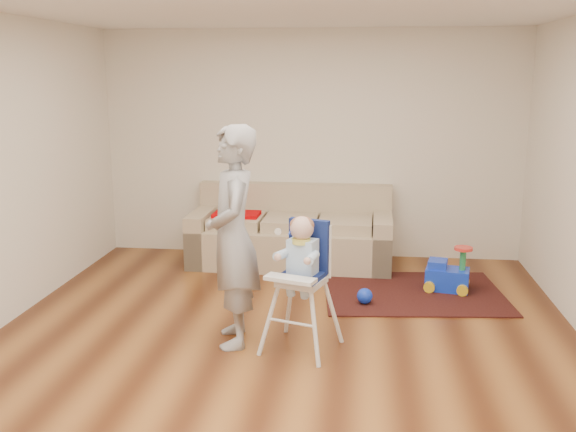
# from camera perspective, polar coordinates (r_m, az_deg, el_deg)

# --- Properties ---
(ground) EXTENTS (5.50, 5.50, 0.00)m
(ground) POSITION_cam_1_polar(r_m,az_deg,el_deg) (5.39, -0.51, -11.37)
(ground) COLOR #48220F
(ground) RESTS_ON ground
(room_envelope) EXTENTS (5.04, 5.52, 2.72)m
(room_envelope) POSITION_cam_1_polar(r_m,az_deg,el_deg) (5.46, 0.16, 9.29)
(room_envelope) COLOR silver
(room_envelope) RESTS_ON ground
(sofa) EXTENTS (2.33, 0.99, 0.89)m
(sofa) POSITION_cam_1_polar(r_m,az_deg,el_deg) (7.44, 0.27, -0.94)
(sofa) COLOR tan
(sofa) RESTS_ON ground
(side_table) EXTENTS (0.54, 0.54, 0.54)m
(side_table) POSITION_cam_1_polar(r_m,az_deg,el_deg) (7.61, -4.79, -2.08)
(side_table) COLOR black
(side_table) RESTS_ON ground
(area_rug) EXTENTS (1.91, 1.51, 0.01)m
(area_rug) POSITION_cam_1_polar(r_m,az_deg,el_deg) (6.69, 11.06, -6.69)
(area_rug) COLOR black
(area_rug) RESTS_ON ground
(ride_on_toy) EXTENTS (0.48, 0.38, 0.47)m
(ride_on_toy) POSITION_cam_1_polar(r_m,az_deg,el_deg) (6.76, 14.02, -4.47)
(ride_on_toy) COLOR blue
(ride_on_toy) RESTS_ON area_rug
(toy_ball) EXTENTS (0.15, 0.15, 0.15)m
(toy_ball) POSITION_cam_1_polar(r_m,az_deg,el_deg) (6.26, 6.84, -7.08)
(toy_ball) COLOR blue
(toy_ball) RESTS_ON area_rug
(high_chair) EXTENTS (0.65, 0.65, 1.11)m
(high_chair) POSITION_cam_1_polar(r_m,az_deg,el_deg) (5.13, 1.21, -6.23)
(high_chair) COLOR silver
(high_chair) RESTS_ON ground
(adult) EXTENTS (0.58, 0.74, 1.80)m
(adult) POSITION_cam_1_polar(r_m,az_deg,el_deg) (5.18, -4.92, -1.87)
(adult) COLOR #979699
(adult) RESTS_ON ground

